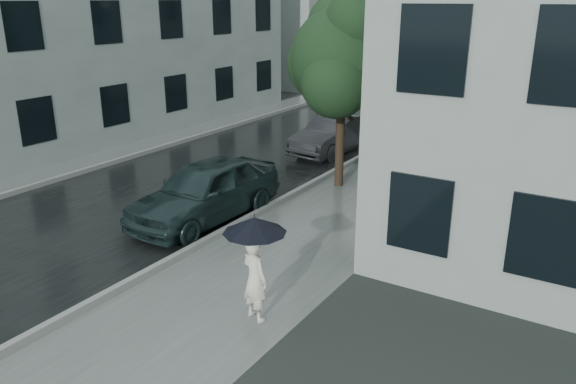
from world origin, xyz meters
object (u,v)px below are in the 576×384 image
Objects in this scene: street_tree at (344,57)px; lamp_post at (405,63)px; car_near at (205,191)px; car_far at (335,134)px; pedestrian at (255,279)px.

lamp_post is (-0.68, 6.83, -0.83)m from street_tree.
street_tree is 6.91m from lamp_post.
car_far is at bearing 94.46° from car_near.
pedestrian is 14.92m from lamp_post.
street_tree is at bearing -54.30° from car_far.
street_tree reaches higher than car_near.
pedestrian reaches higher than car_near.
car_near is at bearing -82.64° from car_far.
car_near is (-0.97, -11.23, -2.22)m from lamp_post.
street_tree reaches higher than car_far.
lamp_post is (-2.85, 14.48, 2.22)m from pedestrian.
car_near is at bearing -23.39° from pedestrian.
lamp_post is 1.27× the size of car_far.
pedestrian is at bearing -64.83° from lamp_post.
pedestrian is 0.38× the size of car_far.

